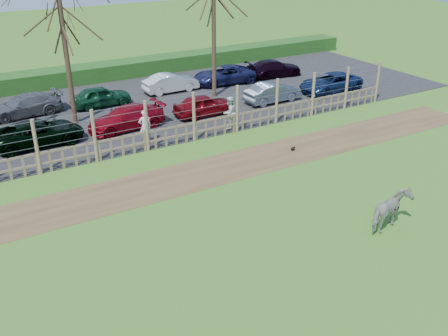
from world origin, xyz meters
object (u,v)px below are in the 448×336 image
car_5 (273,92)px  car_10 (101,96)px  zebra (391,211)px  car_13 (274,68)px  tree_mid (63,33)px  car_4 (204,105)px  visitor_a (145,127)px  car_9 (24,105)px  car_12 (224,75)px  crow (293,149)px  car_6 (330,83)px  tree_right (214,11)px  car_11 (171,83)px  visitor_b (229,113)px  car_2 (38,133)px  car_3 (126,118)px

car_5 → car_10: (-9.30, 4.52, 0.00)m
zebra → car_13: (8.36, 18.73, -0.09)m
tree_mid → car_4: 8.28m
visitor_a → car_9: size_ratio=0.42×
zebra → car_12: zebra is taller
crow → car_6: (7.98, 6.50, 0.54)m
car_12 → car_13: size_ratio=1.04×
tree_right → car_12: bearing=47.5°
car_4 → car_13: 9.64m
car_6 → car_11: (-9.00, 5.19, 0.00)m
car_6 → car_13: bearing=-170.2°
car_6 → car_11: same height
crow → visitor_b: bearing=105.5°
tree_mid → visitor_b: bearing=-35.7°
car_12 → crow: bearing=-9.0°
visitor_b → car_13: bearing=-155.9°
visitor_a → tree_mid: bearing=-59.0°
car_6 → car_10: size_ratio=1.23×
zebra → car_4: size_ratio=0.49×
visitor_b → car_4: size_ratio=0.49×
car_2 → car_10: same height
tree_mid → car_9: 5.41m
car_6 → visitor_b: bearing=-76.5°
visitor_a → crow: bearing=148.4°
zebra → car_3: bearing=3.4°
car_9 → car_11: (9.10, 0.07, 0.00)m
car_3 → zebra: bearing=12.4°
tree_right → visitor_a: tree_right is taller
visitor_b → car_5: visitor_b is taller
car_9 → car_13: size_ratio=1.00×
visitor_a → car_11: visitor_a is taller
car_10 → car_13: same height
car_9 → car_10: same height
visitor_b → car_11: (0.11, 7.63, -0.26)m
visitor_a → car_4: (4.45, 2.22, -0.26)m
car_6 → tree_right: bearing=-114.7°
car_11 → car_12: bearing=-91.7°
car_11 → visitor_b: bearing=178.2°
crow → car_12: bearing=75.7°
car_3 → car_5: same height
car_3 → car_4: size_ratio=1.17×
visitor_b → car_4: (-0.19, 2.50, -0.26)m
zebra → visitor_b: bearing=-15.6°
car_5 → car_10: size_ratio=1.03×
tree_right → zebra: size_ratio=4.26×
car_4 → car_5: 4.78m
car_10 → car_2: bearing=132.7°
car_9 → crow: bearing=35.8°
car_6 → car_12: (-5.02, 5.14, 0.00)m
zebra → crow: (1.35, 7.30, -0.63)m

